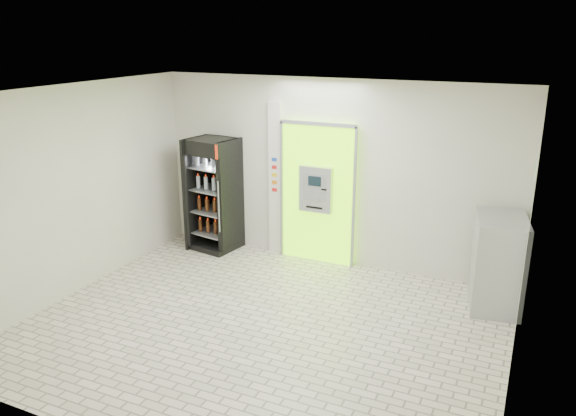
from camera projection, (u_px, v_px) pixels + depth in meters
The scene contains 7 objects.
ground at pixel (263, 327), 7.31m from camera, with size 6.00×6.00×0.00m, color beige.
room_shell at pixel (261, 192), 6.75m from camera, with size 6.00×6.00×6.00m.
atm_assembly at pixel (318, 193), 9.12m from camera, with size 1.30×0.24×2.33m.
pillar at pixel (276, 179), 9.42m from camera, with size 0.22×0.11×2.60m.
beverage_cooler at pixel (214, 197), 9.71m from camera, with size 0.83×0.79×1.96m.
steel_cabinet at pixel (498, 263), 7.70m from camera, with size 0.81×1.07×1.30m.
exit_sign at pixel (536, 168), 6.70m from camera, with size 0.02×0.22×0.26m.
Camera 1 is at (3.00, -5.77, 3.71)m, focal length 35.00 mm.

